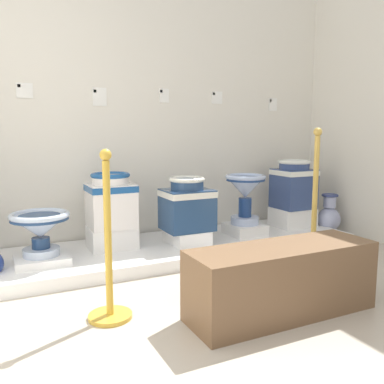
% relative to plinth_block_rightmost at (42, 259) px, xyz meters
% --- Properties ---
extents(ground_plane, '(5.58, 5.22, 0.02)m').
position_rel_plinth_block_rightmost_xyz_m(ground_plane, '(1.19, -1.26, -0.13)').
color(ground_plane, '#B2A899').
extents(wall_back, '(3.78, 0.06, 2.80)m').
position_rel_plinth_block_rightmost_xyz_m(wall_back, '(1.19, 0.58, 1.28)').
color(wall_back, silver).
rests_on(wall_back, ground_plane).
extents(display_platform, '(3.04, 0.91, 0.10)m').
position_rel_plinth_block_rightmost_xyz_m(display_platform, '(1.19, 0.08, -0.08)').
color(display_platform, white).
rests_on(display_platform, ground_plane).
extents(plinth_block_rightmost, '(0.37, 0.34, 0.05)m').
position_rel_plinth_block_rightmost_xyz_m(plinth_block_rightmost, '(0.00, 0.00, 0.00)').
color(plinth_block_rightmost, white).
rests_on(plinth_block_rightmost, display_platform).
extents(antique_toilet_rightmost, '(0.42, 0.42, 0.32)m').
position_rel_plinth_block_rightmost_xyz_m(antique_toilet_rightmost, '(0.00, -0.00, 0.24)').
color(antique_toilet_rightmost, '#B0C1DB').
rests_on(antique_toilet_rightmost, plinth_block_rightmost).
extents(plinth_block_broad_patterned, '(0.37, 0.29, 0.17)m').
position_rel_plinth_block_rightmost_xyz_m(plinth_block_broad_patterned, '(0.56, 0.17, 0.06)').
color(plinth_block_broad_patterned, white).
rests_on(plinth_block_broad_patterned, display_platform).
extents(antique_toilet_broad_patterned, '(0.37, 0.33, 0.44)m').
position_rel_plinth_block_rightmost_xyz_m(antique_toilet_broad_patterned, '(0.56, 0.17, 0.38)').
color(antique_toilet_broad_patterned, white).
rests_on(antique_toilet_broad_patterned, plinth_block_broad_patterned).
extents(plinth_block_tall_cobalt, '(0.30, 0.36, 0.12)m').
position_rel_plinth_block_rightmost_xyz_m(plinth_block_tall_cobalt, '(1.17, 0.01, 0.03)').
color(plinth_block_tall_cobalt, white).
rests_on(plinth_block_tall_cobalt, display_platform).
extents(antique_toilet_tall_cobalt, '(0.40, 0.34, 0.45)m').
position_rel_plinth_block_rightmost_xyz_m(antique_toilet_tall_cobalt, '(1.17, 0.01, 0.32)').
color(antique_toilet_tall_cobalt, navy).
rests_on(antique_toilet_tall_cobalt, plinth_block_tall_cobalt).
extents(plinth_block_central_ornate, '(0.31, 0.33, 0.10)m').
position_rel_plinth_block_rightmost_xyz_m(plinth_block_central_ornate, '(1.79, 0.07, 0.02)').
color(plinth_block_central_ornate, white).
rests_on(plinth_block_central_ornate, display_platform).
extents(antique_toilet_central_ornate, '(0.37, 0.37, 0.46)m').
position_rel_plinth_block_rightmost_xyz_m(antique_toilet_central_ornate, '(1.79, 0.07, 0.39)').
color(antique_toilet_central_ornate, '#AEC0E8').
rests_on(antique_toilet_central_ornate, plinth_block_central_ornate).
extents(plinth_block_slender_white, '(0.38, 0.32, 0.19)m').
position_rel_plinth_block_rightmost_xyz_m(plinth_block_slender_white, '(2.41, 0.15, 0.07)').
color(plinth_block_slender_white, white).
rests_on(plinth_block_slender_white, display_platform).
extents(antique_toilet_slender_white, '(0.36, 0.35, 0.48)m').
position_rel_plinth_block_rightmost_xyz_m(antique_toilet_slender_white, '(2.41, 0.15, 0.41)').
color(antique_toilet_slender_white, navy).
rests_on(antique_toilet_slender_white, plinth_block_slender_white).
extents(info_placard_first, '(0.13, 0.01, 0.12)m').
position_rel_plinth_block_rightmost_xyz_m(info_placard_first, '(-0.01, 0.55, 1.24)').
color(info_placard_first, white).
extents(info_placard_second, '(0.12, 0.01, 0.16)m').
position_rel_plinth_block_rightmost_xyz_m(info_placard_second, '(0.59, 0.55, 1.21)').
color(info_placard_second, white).
extents(info_placard_third, '(0.09, 0.01, 0.13)m').
position_rel_plinth_block_rightmost_xyz_m(info_placard_third, '(1.19, 0.55, 1.25)').
color(info_placard_third, white).
extents(info_placard_fourth, '(0.12, 0.01, 0.12)m').
position_rel_plinth_block_rightmost_xyz_m(info_placard_fourth, '(1.75, 0.55, 1.25)').
color(info_placard_fourth, white).
extents(info_placard_fifth, '(0.10, 0.01, 0.13)m').
position_rel_plinth_block_rightmost_xyz_m(info_placard_fifth, '(2.43, 0.55, 1.20)').
color(info_placard_fifth, white).
extents(decorative_vase_corner, '(0.23, 0.23, 0.42)m').
position_rel_plinth_block_rightmost_xyz_m(decorative_vase_corner, '(2.77, 0.01, 0.06)').
color(decorative_vase_corner, navy).
rests_on(decorative_vase_corner, ground_plane).
extents(stanchion_post_near_left, '(0.24, 0.24, 0.94)m').
position_rel_plinth_block_rightmost_xyz_m(stanchion_post_near_left, '(0.26, -0.90, 0.16)').
color(stanchion_post_near_left, gold).
rests_on(stanchion_post_near_left, ground_plane).
extents(stanchion_post_near_right, '(0.25, 0.25, 1.07)m').
position_rel_plinth_block_rightmost_xyz_m(stanchion_post_near_right, '(1.88, -0.74, 0.20)').
color(stanchion_post_near_right, gold).
rests_on(stanchion_post_near_right, ground_plane).
extents(museum_bench, '(1.11, 0.36, 0.40)m').
position_rel_plinth_block_rightmost_xyz_m(museum_bench, '(1.16, -1.28, 0.08)').
color(museum_bench, brown).
rests_on(museum_bench, ground_plane).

